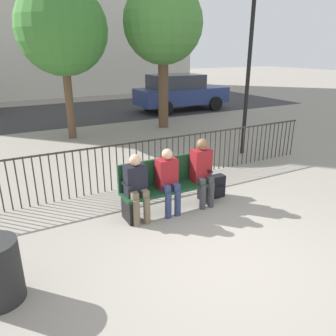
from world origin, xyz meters
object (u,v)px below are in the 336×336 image
Objects in this scene: park_bench at (166,183)px; tree_0 at (62,30)px; tree_1 at (163,24)px; seated_person_2 at (202,169)px; backpack at (216,187)px; lamp_post at (250,50)px; parked_car_1 at (180,92)px; seated_person_0 at (137,185)px; seated_person_1 at (168,178)px.

tree_0 reaches higher than park_bench.
park_bench is 7.19m from tree_1.
backpack is at bearing 16.66° from seated_person_2.
lamp_post is at bearing 29.98° from park_bench.
tree_0 is 6.62m from parked_car_1.
seated_person_0 is at bearing -121.08° from tree_1.
tree_1 is 3.97m from lamp_post.
backpack is 0.09× the size of tree_1.
lamp_post is (4.00, 2.09, 2.04)m from seated_person_0.
lamp_post is at bearing 37.36° from seated_person_2.
lamp_post is at bearing -84.00° from tree_1.
parked_car_1 reaches higher than backpack.
park_bench is 1.34× the size of seated_person_2.
parked_car_1 is at bearing 26.02° from tree_0.
backpack is 0.10× the size of parked_car_1.
parked_car_1 is (5.56, 2.72, -2.36)m from tree_0.
tree_0 is (-0.26, 5.97, 2.57)m from seated_person_1.
seated_person_2 is 6.97m from tree_1.
seated_person_1 is 0.24× the size of tree_1.
seated_person_0 is 0.92× the size of seated_person_2.
tree_0 is 0.94× the size of tree_1.
backpack is (0.42, 0.13, -0.47)m from seated_person_2.
seated_person_1 is at bearing -121.39° from parked_car_1.
seated_person_2 is at bearing -111.37° from tree_1.
seated_person_2 reaches higher than seated_person_0.
park_bench is at bearing -121.65° from parked_car_1.
seated_person_2 reaches higher than seated_person_1.
seated_person_0 is 0.28× the size of lamp_post.
seated_person_1 is at bearing -87.47° from tree_0.
seated_person_1 is at bearing -148.58° from lamp_post.
tree_1 is (1.91, 5.83, 3.25)m from backpack.
seated_person_1 is 0.69m from seated_person_2.
backpack is 9.54m from parked_car_1.
park_bench is 4.49m from lamp_post.
lamp_post reaches higher than seated_person_0.
backpack is 6.70m from tree_0.
park_bench is 0.40× the size of lamp_post.
park_bench is at bearing 179.97° from backpack.
seated_person_1 is at bearing -101.02° from park_bench.
tree_1 reaches higher than parked_car_1.
tree_0 reaches higher than backpack.
seated_person_2 is at bearing -163.34° from backpack.
backpack is at bearing -76.74° from tree_0.
seated_person_1 is 0.25× the size of tree_0.
seated_person_2 is at bearing -142.64° from lamp_post.
seated_person_2 is 0.25× the size of tree_1.
seated_person_2 is at bearing 0.25° from seated_person_0.
tree_1 is (3.59, 5.96, 2.82)m from seated_person_0.
parked_car_1 is at bearing 50.09° from tree_1.
seated_person_2 is 0.29× the size of parked_car_1.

